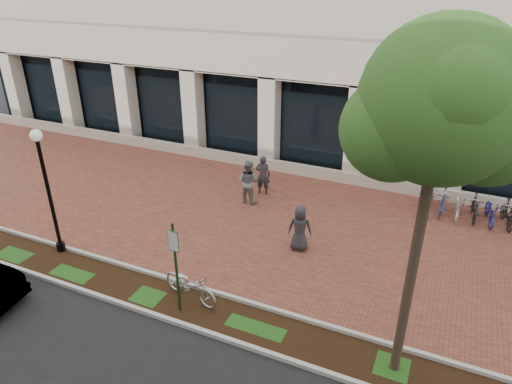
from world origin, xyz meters
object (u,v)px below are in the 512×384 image
at_px(pedestrian_left, 263,175).
at_px(pedestrian_right, 300,228).
at_px(lamppost, 47,186).
at_px(pedestrian_mid, 248,182).
at_px(parking_sign, 175,258).
at_px(locked_bicycle, 191,285).
at_px(bollard, 443,204).
at_px(street_tree, 444,113).
at_px(bike_rack_cluster, 474,208).

relative_size(pedestrian_left, pedestrian_right, 1.05).
relative_size(lamppost, pedestrian_mid, 2.37).
relative_size(parking_sign, locked_bicycle, 1.45).
bearing_deg(pedestrian_left, parking_sign, 85.36).
height_order(pedestrian_left, bollard, pedestrian_left).
distance_m(street_tree, bollard, 9.94).
distance_m(parking_sign, pedestrian_left, 7.66).
bearing_deg(lamppost, pedestrian_left, 56.44).
height_order(locked_bicycle, bollard, bollard).
xyz_separation_m(parking_sign, pedestrian_mid, (-1.03, 6.64, -0.84)).
distance_m(pedestrian_mid, pedestrian_right, 3.85).
bearing_deg(locked_bicycle, lamppost, 98.44).
bearing_deg(pedestrian_left, pedestrian_right, 118.97).
height_order(locked_bicycle, bike_rack_cluster, locked_bicycle).
height_order(lamppost, pedestrian_left, lamppost).
bearing_deg(bollard, locked_bicycle, -127.33).
bearing_deg(pedestrian_left, bollard, 177.57).
distance_m(locked_bicycle, pedestrian_left, 7.07).
relative_size(locked_bicycle, bike_rack_cluster, 0.46).
xyz_separation_m(lamppost, bollard, (11.35, 7.66, -1.85)).
bearing_deg(bollard, lamppost, -145.99).
bearing_deg(bollard, bike_rack_cluster, 11.48).
relative_size(parking_sign, bollard, 2.66).
height_order(lamppost, pedestrian_right, lamppost).
height_order(parking_sign, locked_bicycle, parking_sign).
relative_size(parking_sign, street_tree, 0.35).
relative_size(bollard, bike_rack_cluster, 0.25).
relative_size(pedestrian_left, pedestrian_mid, 0.94).
bearing_deg(parking_sign, bike_rack_cluster, 56.52).
relative_size(lamppost, street_tree, 0.54).
height_order(parking_sign, street_tree, street_tree).
relative_size(lamppost, pedestrian_right, 2.63).
bearing_deg(bollard, pedestrian_left, -171.78).
bearing_deg(locked_bicycle, street_tree, -79.40).
bearing_deg(pedestrian_right, bollard, -148.08).
xyz_separation_m(street_tree, pedestrian_left, (-6.54, 7.18, -5.33)).
bearing_deg(bollard, street_tree, -92.80).
bearing_deg(lamppost, pedestrian_right, 24.80).
xyz_separation_m(street_tree, pedestrian_mid, (-6.77, 6.25, -5.27)).
relative_size(street_tree, locked_bicycle, 4.15).
bearing_deg(pedestrian_right, parking_sign, 50.81).
bearing_deg(bike_rack_cluster, pedestrian_right, -139.96).
bearing_deg(lamppost, pedestrian_mid, 53.86).
distance_m(pedestrian_left, bike_rack_cluster, 8.11).
bearing_deg(bike_rack_cluster, street_tree, -100.90).
bearing_deg(pedestrian_right, pedestrian_mid, -53.04).
relative_size(pedestrian_mid, bollard, 1.71).
xyz_separation_m(locked_bicycle, pedestrian_left, (-0.83, 7.01, 0.34)).
height_order(street_tree, bollard, street_tree).
bearing_deg(bollard, parking_sign, -125.63).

